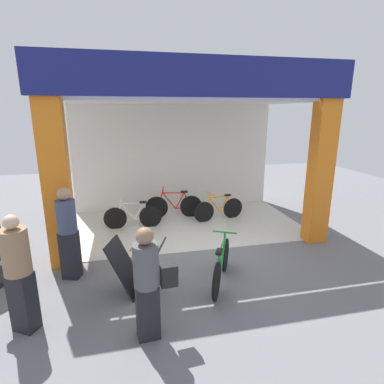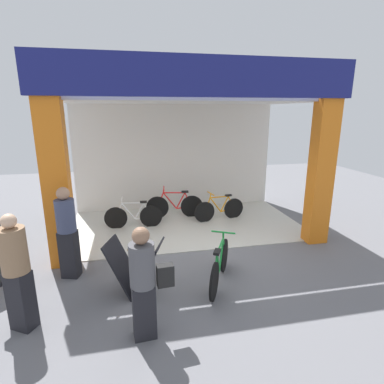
% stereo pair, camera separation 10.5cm
% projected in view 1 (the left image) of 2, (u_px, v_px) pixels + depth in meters
% --- Properties ---
extents(ground_plane, '(20.25, 20.25, 0.00)m').
position_uv_depth(ground_plane, '(200.00, 251.00, 6.84)').
color(ground_plane, slate).
rests_on(ground_plane, ground).
extents(shop_facade, '(6.33, 3.68, 4.04)m').
position_uv_depth(shop_facade, '(184.00, 145.00, 7.93)').
color(shop_facade, beige).
rests_on(shop_facade, ground).
extents(bicycle_inside_0, '(1.52, 0.42, 0.83)m').
position_uv_depth(bicycle_inside_0, '(133.00, 216.00, 8.09)').
color(bicycle_inside_0, black).
rests_on(bicycle_inside_0, ground).
extents(bicycle_inside_1, '(1.50, 0.41, 0.83)m').
position_uv_depth(bicycle_inside_1, '(219.00, 209.00, 8.70)').
color(bicycle_inside_1, black).
rests_on(bicycle_inside_1, ground).
extents(bicycle_inside_2, '(1.65, 0.45, 0.91)m').
position_uv_depth(bicycle_inside_2, '(174.00, 206.00, 8.89)').
color(bicycle_inside_2, black).
rests_on(bicycle_inside_2, ground).
extents(bicycle_parked_0, '(0.78, 1.46, 0.89)m').
position_uv_depth(bicycle_parked_0, '(221.00, 265.00, 5.48)').
color(bicycle_parked_0, black).
rests_on(bicycle_parked_0, ground).
extents(sandwich_board_sign, '(1.06, 0.86, 0.95)m').
position_uv_depth(sandwich_board_sign, '(137.00, 268.00, 5.17)').
color(sandwich_board_sign, black).
rests_on(sandwich_board_sign, ground).
extents(pedestrian_0, '(0.43, 0.43, 1.74)m').
position_uv_depth(pedestrian_0, '(68.00, 232.00, 5.55)').
color(pedestrian_0, black).
rests_on(pedestrian_0, ground).
extents(pedestrian_1, '(0.58, 0.49, 1.73)m').
position_uv_depth(pedestrian_1, '(18.00, 272.00, 4.19)').
color(pedestrian_1, black).
rests_on(pedestrian_1, ground).
extents(pedestrian_3, '(0.60, 0.36, 1.62)m').
position_uv_depth(pedestrian_3, '(148.00, 282.00, 4.06)').
color(pedestrian_3, black).
rests_on(pedestrian_3, ground).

